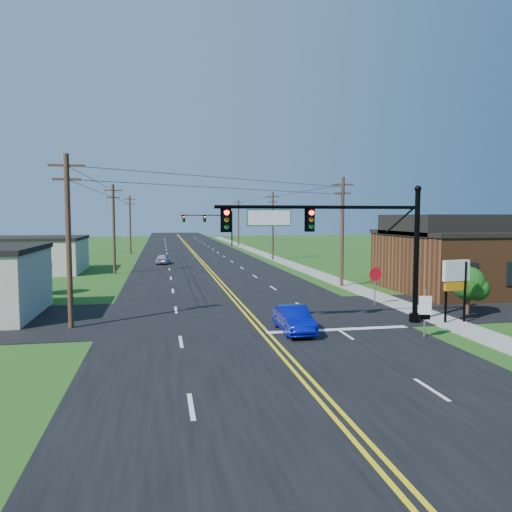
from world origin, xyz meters
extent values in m
plane|color=#244F16|center=(0.00, 0.00, 0.00)|extent=(260.00, 260.00, 0.00)
cube|color=black|center=(0.00, 50.00, 0.02)|extent=(16.00, 220.00, 0.04)
cube|color=black|center=(0.00, 12.00, 0.02)|extent=(70.00, 10.00, 0.04)
cube|color=gray|center=(10.50, 40.00, 0.04)|extent=(2.00, 160.00, 0.08)
cylinder|color=black|center=(8.80, 8.00, 3.60)|extent=(0.28, 0.28, 7.20)
cylinder|color=black|center=(8.80, 8.00, 0.25)|extent=(0.60, 0.60, 0.50)
sphere|color=black|center=(8.80, 8.00, 7.30)|extent=(0.36, 0.36, 0.36)
cylinder|color=black|center=(3.30, 8.00, 6.30)|extent=(11.00, 0.18, 0.18)
cube|color=#055E22|center=(0.60, 8.00, 5.75)|extent=(2.30, 0.06, 0.85)
cylinder|color=black|center=(8.80, 80.00, 3.60)|extent=(0.28, 0.28, 7.20)
cylinder|color=black|center=(8.80, 80.00, 0.25)|extent=(0.60, 0.60, 0.50)
sphere|color=black|center=(8.80, 80.00, 7.30)|extent=(0.36, 0.36, 0.36)
cylinder|color=black|center=(3.80, 80.00, 6.00)|extent=(10.00, 0.18, 0.18)
cube|color=#055E22|center=(0.60, 80.00, 5.45)|extent=(2.30, 0.06, 0.85)
cube|color=brown|center=(20.00, 18.00, 2.20)|extent=(14.00, 11.00, 4.40)
cube|color=black|center=(20.00, 18.00, 4.55)|extent=(14.20, 11.20, 0.30)
cube|color=beige|center=(-19.00, 38.00, 1.70)|extent=(12.00, 9.00, 3.40)
cube|color=black|center=(-19.00, 38.00, 3.55)|extent=(12.20, 9.20, 0.30)
cylinder|color=#3C231B|center=(-9.50, 10.00, 4.50)|extent=(0.28, 0.28, 9.00)
cube|color=#3C231B|center=(-9.50, 10.00, 8.40)|extent=(1.80, 0.12, 0.12)
cube|color=#3C231B|center=(-9.50, 10.00, 7.70)|extent=(1.40, 0.12, 0.12)
cylinder|color=#3C231B|center=(-9.50, 35.00, 4.50)|extent=(0.28, 0.28, 9.00)
cube|color=#3C231B|center=(-9.50, 35.00, 8.40)|extent=(1.80, 0.12, 0.12)
cube|color=#3C231B|center=(-9.50, 35.00, 7.70)|extent=(1.40, 0.12, 0.12)
cylinder|color=#3C231B|center=(-9.50, 62.00, 4.50)|extent=(0.28, 0.28, 9.00)
cube|color=#3C231B|center=(-9.50, 62.00, 8.40)|extent=(1.80, 0.12, 0.12)
cube|color=#3C231B|center=(-9.50, 62.00, 7.70)|extent=(1.40, 0.12, 0.12)
cylinder|color=#3C231B|center=(9.80, 22.00, 4.50)|extent=(0.28, 0.28, 9.00)
cube|color=#3C231B|center=(9.80, 22.00, 8.40)|extent=(1.80, 0.12, 0.12)
cube|color=#3C231B|center=(9.80, 22.00, 7.70)|extent=(1.40, 0.12, 0.12)
cylinder|color=#3C231B|center=(9.80, 48.00, 4.50)|extent=(0.28, 0.28, 9.00)
cube|color=#3C231B|center=(9.80, 48.00, 8.40)|extent=(1.80, 0.12, 0.12)
cube|color=#3C231B|center=(9.80, 48.00, 7.70)|extent=(1.40, 0.12, 0.12)
cylinder|color=#3C231B|center=(9.80, 78.00, 4.50)|extent=(0.28, 0.28, 9.00)
cube|color=#3C231B|center=(9.80, 78.00, 8.40)|extent=(1.80, 0.12, 0.12)
cube|color=#3C231B|center=(9.80, 78.00, 7.70)|extent=(1.40, 0.12, 0.12)
cylinder|color=#3C231B|center=(16.00, 26.00, 0.92)|extent=(0.24, 0.24, 1.85)
sphere|color=#0E3A11|center=(16.00, 26.00, 2.60)|extent=(3.00, 3.00, 3.00)
cylinder|color=#3C231B|center=(13.00, 9.50, 0.66)|extent=(0.24, 0.24, 1.32)
sphere|color=#0E3A11|center=(13.00, 9.50, 1.86)|extent=(2.00, 2.00, 2.00)
cylinder|color=#3C231B|center=(-14.00, 22.00, 0.77)|extent=(0.24, 0.24, 1.54)
sphere|color=#0E3A11|center=(-14.00, 22.00, 2.17)|extent=(2.40, 2.40, 2.40)
imported|color=#070E9A|center=(1.63, 6.90, 0.65)|extent=(1.39, 3.94, 1.30)
imported|color=silver|center=(-4.65, 44.48, 0.60)|extent=(1.95, 3.71, 1.20)
cylinder|color=slate|center=(7.50, 4.69, 1.18)|extent=(0.09, 0.09, 2.37)
cube|color=white|center=(7.50, 4.66, 1.88)|extent=(0.58, 0.20, 0.32)
cube|color=white|center=(7.50, 4.66, 1.45)|extent=(0.58, 0.20, 0.59)
cube|color=black|center=(7.50, 4.66, 1.02)|extent=(0.47, 0.17, 0.24)
cylinder|color=slate|center=(8.81, 13.25, 1.19)|extent=(0.08, 0.08, 2.37)
cylinder|color=#B40A16|center=(8.81, 13.21, 2.09)|extent=(0.90, 0.10, 0.90)
cylinder|color=black|center=(10.26, 7.38, 1.69)|extent=(0.15, 0.15, 3.37)
cylinder|color=black|center=(11.39, 7.38, 1.69)|extent=(0.15, 0.15, 3.37)
cube|color=silver|center=(10.83, 7.38, 2.91)|extent=(1.70, 0.57, 1.12)
cube|color=#CC720C|center=(10.83, 7.38, 2.06)|extent=(1.51, 0.50, 0.47)
camera|label=1|loc=(-4.82, -16.90, 5.84)|focal=35.00mm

